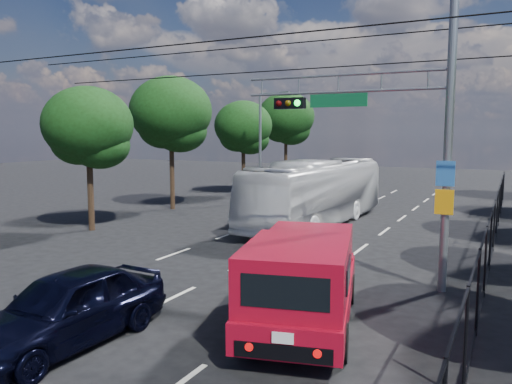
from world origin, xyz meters
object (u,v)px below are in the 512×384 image
Objects in this scene: red_pickup at (303,277)px; signal_mast at (405,107)px; navy_hatchback at (67,308)px; white_bus at (316,192)px; white_van at (262,210)px.

signal_mast is at bearing 72.58° from red_pickup.
white_bus is at bearing 92.72° from navy_hatchback.
navy_hatchback is 0.41× the size of white_bus.
signal_mast is 2.00× the size of navy_hatchback.
signal_mast is 2.37× the size of white_van.
white_van is (-2.84, 14.88, -0.15)m from navy_hatchback.
white_van is at bearing 102.51° from navy_hatchback.
white_van is (-6.95, 11.62, -0.52)m from red_pickup.
white_bus is at bearing 124.77° from signal_mast.
navy_hatchback is at bearing -141.60° from red_pickup.
signal_mast is at bearing -51.56° from white_bus.
white_bus reaches higher than navy_hatchback.
navy_hatchback is at bearing -125.93° from signal_mast.
navy_hatchback reaches higher than white_van.
red_pickup is 13.55m from white_van.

